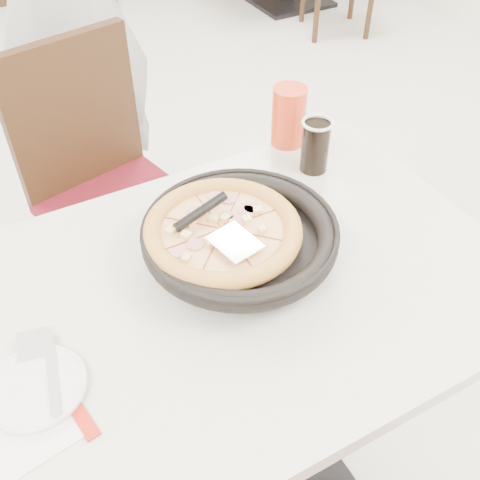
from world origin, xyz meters
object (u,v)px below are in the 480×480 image
chair_far (119,204)px  red_cup (289,116)px  main_table (228,387)px  diner_person (58,0)px  pizza (223,236)px  pizza_pan (240,243)px  side_plate (36,388)px  cola_glass (315,147)px

chair_far → red_cup: (0.41, -0.31, 0.35)m
main_table → diner_person: 1.37m
pizza → diner_person: size_ratio=0.16×
chair_far → pizza_pan: size_ratio=2.61×
side_plate → diner_person: bearing=71.9°
red_cup → diner_person: diner_person is taller
diner_person → pizza: bearing=72.2°
cola_glass → diner_person: diner_person is taller
pizza_pan → side_plate: bearing=-165.4°
pizza → red_cup: (0.36, 0.31, 0.02)m
side_plate → cola_glass: 0.84m
chair_far → diner_person: 0.72m
side_plate → diner_person: diner_person is taller
pizza → pizza_pan: bearing=-28.6°
pizza → red_cup: bearing=41.2°
main_table → diner_person: (0.04, 1.26, 0.54)m
main_table → cola_glass: cola_glass is taller
cola_glass → diner_person: size_ratio=0.07×
cola_glass → diner_person: 1.07m
pizza_pan → side_plate: (-0.46, -0.12, -0.03)m
side_plate → cola_glass: bearing=21.9°
main_table → pizza: 0.44m
pizza_pan → diner_person: diner_person is taller
cola_glass → pizza: bearing=-153.2°
main_table → side_plate: side_plate is taller
main_table → side_plate: (-0.40, -0.06, 0.38)m
chair_far → red_cup: size_ratio=5.94×
side_plate → pizza_pan: bearing=14.6°
pizza_pan → pizza: (-0.03, 0.02, 0.02)m
pizza_pan → red_cup: 0.47m
chair_far → diner_person: diner_person is taller
red_cup → diner_person: size_ratio=0.09×
main_table → red_cup: red_cup is taller
pizza → red_cup: 0.48m
side_plate → cola_glass: cola_glass is taller
pizza_pan → cola_glass: 0.37m
diner_person → chair_far: bearing=66.3°
main_table → side_plate: 0.56m
chair_far → pizza: (0.06, -0.62, 0.34)m
chair_far → side_plate: size_ratio=5.59×
side_plate → red_cup: (0.79, 0.45, 0.07)m
red_cup → pizza_pan: bearing=-134.6°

